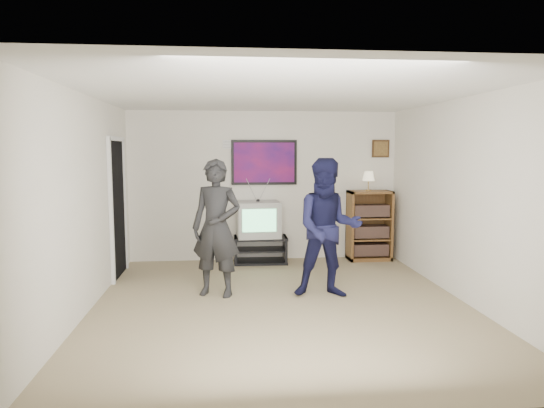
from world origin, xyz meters
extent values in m
cube|color=#8F7A5B|center=(0.00, 0.00, 0.00)|extent=(4.50, 5.00, 0.01)
cube|color=white|center=(0.00, 0.00, 2.50)|extent=(4.50, 5.00, 0.01)
cube|color=silver|center=(0.00, 2.50, 1.25)|extent=(4.50, 0.01, 2.50)
cube|color=silver|center=(-2.25, 0.00, 1.25)|extent=(0.01, 5.00, 2.50)
cube|color=silver|center=(2.25, 0.00, 1.25)|extent=(0.01, 5.00, 2.50)
cube|color=black|center=(-0.08, 2.23, 0.42)|extent=(0.89, 0.51, 0.04)
cube|color=black|center=(-0.08, 2.23, 0.02)|extent=(0.89, 0.51, 0.04)
cube|color=black|center=(-0.49, 2.23, 0.22)|extent=(0.05, 0.47, 0.44)
cube|color=black|center=(0.32, 2.23, 0.22)|extent=(0.05, 0.47, 0.44)
imported|color=black|center=(-0.78, 0.49, 0.88)|extent=(0.74, 0.61, 1.75)
imported|color=black|center=(0.63, 0.30, 0.88)|extent=(0.92, 0.75, 1.76)
cube|color=white|center=(-0.72, 0.68, 1.19)|extent=(0.07, 0.13, 0.04)
cube|color=white|center=(0.66, 0.51, 1.07)|extent=(0.07, 0.12, 0.03)
cube|color=black|center=(0.00, 2.48, 1.65)|extent=(1.10, 0.03, 0.75)
cube|color=white|center=(-0.55, 2.48, 1.95)|extent=(0.28, 0.02, 0.14)
cube|color=#402D14|center=(2.00, 2.48, 1.88)|extent=(0.30, 0.03, 0.30)
cube|color=black|center=(-2.23, 1.60, 1.00)|extent=(0.03, 0.85, 2.00)
camera|label=1|loc=(-0.67, -5.62, 1.87)|focal=32.00mm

